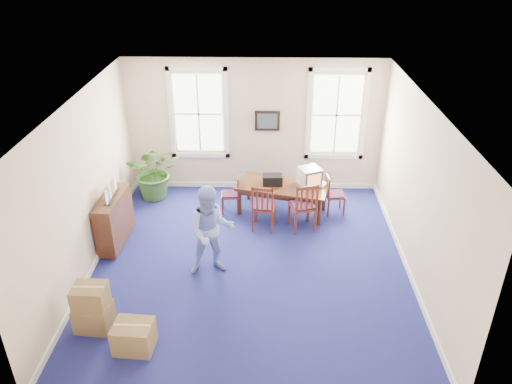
{
  "coord_description": "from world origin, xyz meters",
  "views": [
    {
      "loc": [
        0.3,
        -7.83,
        5.73
      ],
      "look_at": [
        0.1,
        0.6,
        1.25
      ],
      "focal_mm": 35.0,
      "sensor_mm": 36.0,
      "label": 1
    }
  ],
  "objects_px": {
    "credenza": "(115,221)",
    "potted_plant": "(155,171)",
    "conference_table": "(282,198)",
    "chair_near_left": "(264,206)",
    "cardboard_boxes": "(107,302)",
    "crt_tv": "(310,176)",
    "man": "(211,231)"
  },
  "relations": [
    {
      "from": "credenza",
      "to": "potted_plant",
      "type": "relative_size",
      "value": 0.96
    },
    {
      "from": "conference_table",
      "to": "chair_near_left",
      "type": "bearing_deg",
      "value": -106.75
    },
    {
      "from": "chair_near_left",
      "to": "cardboard_boxes",
      "type": "relative_size",
      "value": 0.71
    },
    {
      "from": "crt_tv",
      "to": "potted_plant",
      "type": "distance_m",
      "value": 3.63
    },
    {
      "from": "potted_plant",
      "to": "conference_table",
      "type": "bearing_deg",
      "value": -12.12
    },
    {
      "from": "man",
      "to": "cardboard_boxes",
      "type": "bearing_deg",
      "value": -147.67
    },
    {
      "from": "conference_table",
      "to": "credenza",
      "type": "distance_m",
      "value": 3.67
    },
    {
      "from": "chair_near_left",
      "to": "man",
      "type": "relative_size",
      "value": 0.61
    },
    {
      "from": "crt_tv",
      "to": "man",
      "type": "relative_size",
      "value": 0.27
    },
    {
      "from": "crt_tv",
      "to": "cardboard_boxes",
      "type": "relative_size",
      "value": 0.32
    },
    {
      "from": "conference_table",
      "to": "crt_tv",
      "type": "relative_size",
      "value": 4.18
    },
    {
      "from": "conference_table",
      "to": "cardboard_boxes",
      "type": "relative_size",
      "value": 1.33
    },
    {
      "from": "conference_table",
      "to": "man",
      "type": "xyz_separation_m",
      "value": [
        -1.35,
        -2.25,
        0.54
      ]
    },
    {
      "from": "chair_near_left",
      "to": "cardboard_boxes",
      "type": "distance_m",
      "value": 3.9
    },
    {
      "from": "conference_table",
      "to": "cardboard_boxes",
      "type": "bearing_deg",
      "value": -113.83
    },
    {
      "from": "man",
      "to": "cardboard_boxes",
      "type": "distance_m",
      "value": 2.16
    },
    {
      "from": "chair_near_left",
      "to": "man",
      "type": "bearing_deg",
      "value": 67.42
    },
    {
      "from": "credenza",
      "to": "cardboard_boxes",
      "type": "height_order",
      "value": "credenza"
    },
    {
      "from": "man",
      "to": "credenza",
      "type": "distance_m",
      "value": 2.28
    },
    {
      "from": "cardboard_boxes",
      "to": "potted_plant",
      "type": "bearing_deg",
      "value": 91.34
    },
    {
      "from": "crt_tv",
      "to": "credenza",
      "type": "height_order",
      "value": "crt_tv"
    },
    {
      "from": "credenza",
      "to": "cardboard_boxes",
      "type": "distance_m",
      "value": 2.41
    },
    {
      "from": "chair_near_left",
      "to": "crt_tv",
      "type": "bearing_deg",
      "value": -135.66
    },
    {
      "from": "conference_table",
      "to": "potted_plant",
      "type": "relative_size",
      "value": 1.48
    },
    {
      "from": "potted_plant",
      "to": "credenza",
      "type": "bearing_deg",
      "value": -101.96
    },
    {
      "from": "conference_table",
      "to": "credenza",
      "type": "relative_size",
      "value": 1.54
    },
    {
      "from": "potted_plant",
      "to": "man",
      "type": "bearing_deg",
      "value": -60.38
    },
    {
      "from": "conference_table",
      "to": "chair_near_left",
      "type": "distance_m",
      "value": 0.82
    },
    {
      "from": "conference_table",
      "to": "chair_near_left",
      "type": "relative_size",
      "value": 1.87
    },
    {
      "from": "credenza",
      "to": "conference_table",
      "type": "bearing_deg",
      "value": 24.63
    },
    {
      "from": "cardboard_boxes",
      "to": "chair_near_left",
      "type": "bearing_deg",
      "value": 50.52
    },
    {
      "from": "credenza",
      "to": "potted_plant",
      "type": "xyz_separation_m",
      "value": [
        0.42,
        1.98,
        0.17
      ]
    }
  ]
}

